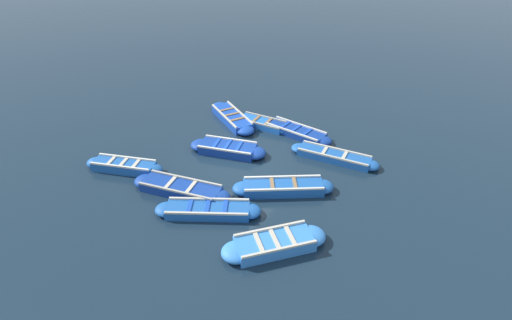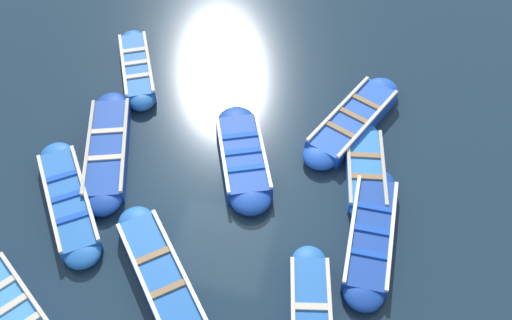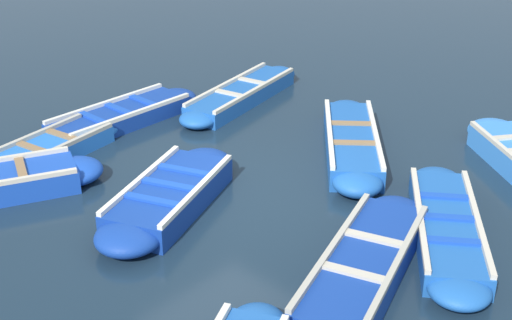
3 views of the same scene
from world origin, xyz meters
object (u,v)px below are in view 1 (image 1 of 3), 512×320
(boat_mid_row, at_px, (262,123))
(boat_centre, at_px, (208,210))
(boat_stern_in, at_px, (296,131))
(boat_drifting, at_px, (181,189))
(boat_alongside, at_px, (228,149))
(boat_bow_out, at_px, (124,166))
(boat_outer_right, at_px, (232,118))
(boat_outer_left, at_px, (275,244))
(boat_inner_gap, at_px, (283,187))
(boat_far_corner, at_px, (334,156))

(boat_mid_row, distance_m, boat_centre, 6.85)
(boat_stern_in, bearing_deg, boat_drifting, 81.14)
(boat_drifting, distance_m, boat_alongside, 3.29)
(boat_bow_out, bearing_deg, boat_outer_right, -96.51)
(boat_outer_left, bearing_deg, boat_inner_gap, -61.24)
(boat_bow_out, bearing_deg, boat_mid_row, -108.68)
(boat_bow_out, xyz_separation_m, boat_outer_right, (-0.69, -6.00, -0.00))
(boat_mid_row, bearing_deg, boat_centre, 110.49)
(boat_drifting, xyz_separation_m, boat_centre, (-1.64, 0.28, -0.02))
(boat_mid_row, bearing_deg, boat_outer_left, 129.36)
(boat_mid_row, relative_size, boat_outer_left, 0.96)
(boat_bow_out, relative_size, boat_centre, 0.93)
(boat_mid_row, height_order, boat_far_corner, boat_far_corner)
(boat_inner_gap, relative_size, boat_centre, 0.99)
(boat_mid_row, height_order, boat_stern_in, boat_stern_in)
(boat_drifting, relative_size, boat_bow_out, 1.23)
(boat_mid_row, xyz_separation_m, boat_far_corner, (-4.25, 0.57, 0.01))
(boat_far_corner, distance_m, boat_outer_left, 5.89)
(boat_centre, bearing_deg, boat_bow_out, 0.84)
(boat_far_corner, relative_size, boat_outer_right, 1.03)
(boat_far_corner, xyz_separation_m, boat_alongside, (3.97, 2.32, 0.04))
(boat_mid_row, distance_m, boat_outer_right, 1.58)
(boat_alongside, xyz_separation_m, boat_centre, (-2.12, 3.53, -0.03))
(boat_drifting, distance_m, boat_far_corner, 6.58)
(boat_outer_right, bearing_deg, boat_bow_out, 83.49)
(boat_far_corner, relative_size, boat_outer_left, 1.17)
(boat_centre, bearing_deg, boat_outer_left, -179.07)
(boat_drifting, bearing_deg, boat_outer_right, -68.15)
(boat_mid_row, height_order, boat_outer_left, boat_outer_left)
(boat_inner_gap, height_order, boat_bow_out, boat_bow_out)
(boat_mid_row, height_order, boat_centre, boat_centre)
(boat_inner_gap, relative_size, boat_stern_in, 0.93)
(boat_far_corner, xyz_separation_m, boat_outer_right, (5.76, -0.08, 0.03))
(boat_drifting, relative_size, boat_stern_in, 1.08)
(boat_far_corner, height_order, boat_bow_out, boat_bow_out)
(boat_outer_left, height_order, boat_outer_right, boat_outer_left)
(boat_mid_row, xyz_separation_m, boat_bow_out, (2.19, 6.49, 0.04))
(boat_alongside, bearing_deg, boat_bow_out, 55.45)
(boat_stern_in, height_order, boat_alongside, boat_alongside)
(boat_alongside, bearing_deg, boat_far_corner, -149.67)
(boat_mid_row, relative_size, boat_far_corner, 0.82)
(boat_inner_gap, height_order, boat_outer_right, same)
(boat_outer_left, relative_size, boat_bow_out, 1.02)
(boat_alongside, distance_m, boat_outer_right, 3.00)
(boat_far_corner, height_order, boat_stern_in, boat_far_corner)
(boat_outer_left, bearing_deg, boat_drifting, -2.97)
(boat_stern_in, distance_m, boat_alongside, 3.53)
(boat_alongside, xyz_separation_m, boat_outer_left, (-4.94, 3.48, 0.00))
(boat_drifting, height_order, boat_far_corner, boat_drifting)
(boat_drifting, distance_m, boat_outer_left, 4.47)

